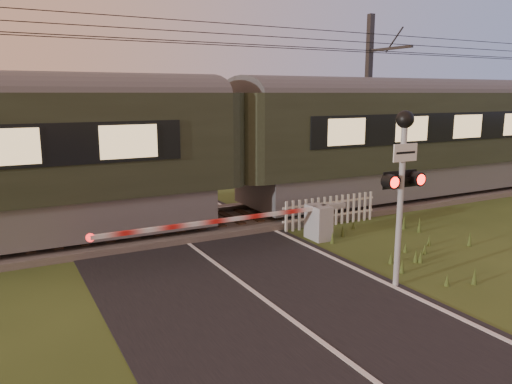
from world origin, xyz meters
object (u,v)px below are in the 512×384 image
crossing_signal (402,168)px  catenary_mast (369,101)px  boom_gate (306,222)px  train (227,147)px  picket_fence (330,211)px

crossing_signal → catenary_mast: catenary_mast is taller
boom_gate → catenary_mast: size_ratio=1.00×
train → crossing_signal: 6.66m
train → boom_gate: 3.62m
picket_fence → train: bearing=144.4°
boom_gate → picket_fence: 1.89m
picket_fence → catenary_mast: bearing=40.2°
crossing_signal → picket_fence: 5.43m
train → boom_gate: size_ratio=6.40×
picket_fence → catenary_mast: catenary_mast is taller
train → catenary_mast: size_ratio=6.38×
boom_gate → picket_fence: bearing=33.0°
train → crossing_signal: (0.92, -6.60, 0.14)m
boom_gate → catenary_mast: bearing=38.5°
picket_fence → boom_gate: bearing=-147.0°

